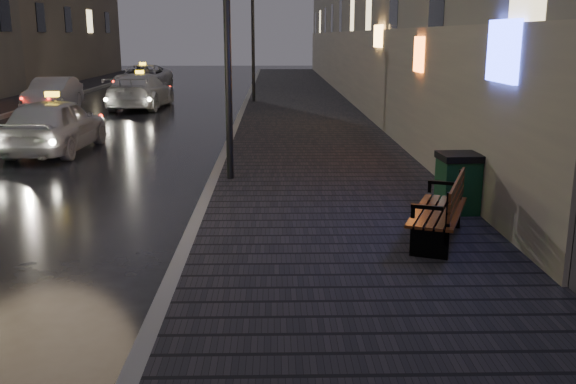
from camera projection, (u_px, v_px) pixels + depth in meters
name	position (u px, v px, depth m)	size (l,w,h in m)	color
ground	(37.00, 304.00, 7.43)	(120.00, 120.00, 0.00)	black
sidewalk	(300.00, 105.00, 27.89)	(4.60, 58.00, 0.15)	black
curb	(245.00, 105.00, 27.83)	(0.20, 58.00, 0.15)	slate
sidewalk_far	(8.00, 106.00, 27.62)	(2.40, 58.00, 0.15)	black
curb_far	(39.00, 106.00, 27.65)	(0.20, 58.00, 0.15)	slate
lamp_near	(227.00, 11.00, 12.46)	(0.36, 0.36, 5.28)	black
lamp_far	(253.00, 24.00, 28.00)	(0.36, 0.36, 5.28)	black
bench	(443.00, 210.00, 9.08)	(1.25, 1.92, 0.93)	black
trash_bin	(458.00, 182.00, 10.61)	(0.69, 0.69, 0.99)	#0E331A
taxi_near	(55.00, 125.00, 16.87)	(1.73, 4.29, 1.46)	silver
car_left_mid	(53.00, 94.00, 26.27)	(1.43, 4.10, 1.35)	#A4A5AC
taxi_mid	(141.00, 91.00, 27.10)	(2.04, 5.03, 1.46)	silver
taxi_far	(143.00, 78.00, 35.60)	(2.38, 5.16, 1.43)	silver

